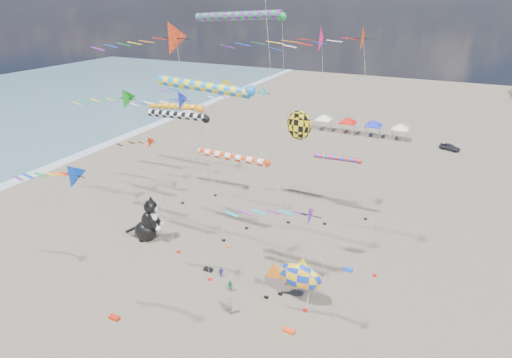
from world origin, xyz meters
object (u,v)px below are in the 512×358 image
object	(u,v)px
cat_inflatable	(146,219)
parked_car	(450,147)
child_green	(230,286)
person_adult	(229,306)
child_blue	(221,272)
fish_inflatable	(299,277)

from	to	relation	value
cat_inflatable	parked_car	distance (m)	55.32
cat_inflatable	child_green	bearing A→B (deg)	-30.11
cat_inflatable	parked_car	world-z (taller)	cat_inflatable
person_adult	child_blue	xyz separation A→B (m)	(-3.18, 4.11, -0.38)
cat_inflatable	fish_inflatable	distance (m)	18.86
fish_inflatable	child_blue	world-z (taller)	fish_inflatable
fish_inflatable	child_green	xyz separation A→B (m)	(-6.09, -1.52, -2.07)
cat_inflatable	child_blue	size ratio (longest dim) A/B	4.95
person_adult	parked_car	distance (m)	55.23
person_adult	child_blue	distance (m)	5.21
cat_inflatable	person_adult	bearing A→B (deg)	-37.95
child_blue	parked_car	size ratio (longest dim) A/B	0.30
person_adult	parked_car	size ratio (longest dim) A/B	0.52
person_adult	child_green	bearing A→B (deg)	86.03
child_green	child_blue	size ratio (longest dim) A/B	1.12
child_green	parked_car	bearing A→B (deg)	66.73
cat_inflatable	child_blue	distance (m)	11.21
person_adult	child_blue	size ratio (longest dim) A/B	1.72
cat_inflatable	child_blue	bearing A→B (deg)	-25.25
fish_inflatable	person_adult	xyz separation A→B (m)	(-4.78, -4.10, -1.75)
cat_inflatable	child_green	xyz separation A→B (m)	(12.63, -3.80, -2.04)
fish_inflatable	person_adult	distance (m)	6.54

